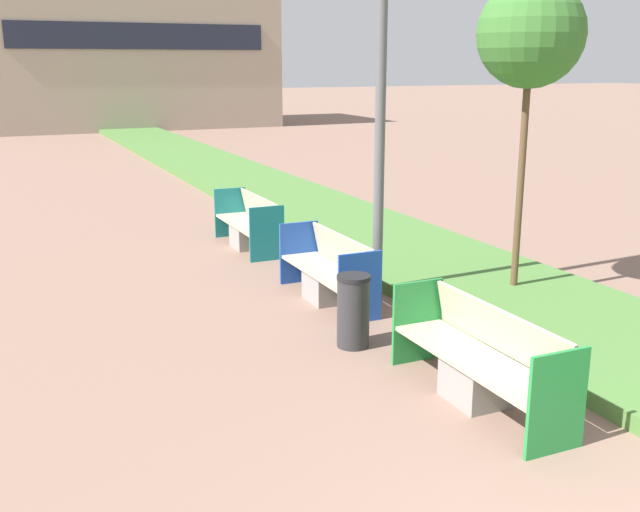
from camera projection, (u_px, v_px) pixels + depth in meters
planter_grass_strip at (327, 217)px, 15.89m from camera, size 2.80×120.00×0.18m
building_backdrop at (126, 46)px, 38.61m from camera, size 14.27×7.72×8.09m
bench_green_frame at (480, 365)px, 7.41m from camera, size 0.65×2.31×0.94m
bench_blue_frame at (329, 275)px, 10.55m from camera, size 0.65×2.07×0.94m
bench_teal_frame at (249, 228)px, 13.58m from camera, size 0.65×2.08×0.94m
litter_bin at (353, 311)px, 8.83m from camera, size 0.40×0.40×0.88m
sapling_tree_near at (531, 35)px, 9.89m from camera, size 1.44×1.44×4.37m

